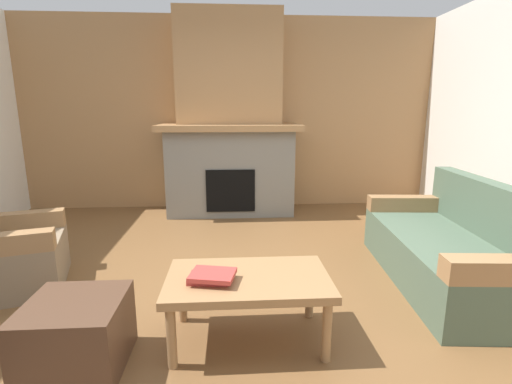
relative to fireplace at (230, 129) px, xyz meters
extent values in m
plane|color=brown|center=(0.00, -2.62, -1.16)|extent=(9.00, 9.00, 0.00)
cube|color=#A87A4C|center=(0.00, 0.38, 0.19)|extent=(6.00, 0.12, 2.70)
cube|color=gray|center=(0.00, -0.03, -0.59)|extent=(1.70, 0.70, 1.15)
cube|color=black|center=(0.00, -0.36, -0.78)|extent=(0.64, 0.08, 0.56)
cube|color=#A87A4C|center=(0.00, -0.08, 0.03)|extent=(1.90, 0.82, 0.08)
cube|color=#A87A4C|center=(0.00, 0.07, 0.80)|extent=(1.40, 0.50, 1.47)
cube|color=#4C604C|center=(1.79, -2.38, -0.96)|extent=(0.98, 1.86, 0.40)
cube|color=#4C604C|center=(2.13, -2.40, -0.54)|extent=(0.31, 1.81, 0.45)
cube|color=#997047|center=(1.86, -1.56, -0.69)|extent=(0.85, 0.23, 0.15)
cube|color=#847056|center=(-1.78, -2.24, -0.96)|extent=(0.95, 0.95, 0.40)
cube|color=#997047|center=(-1.87, -1.95, -0.69)|extent=(0.77, 0.35, 0.15)
cube|color=#997047|center=(0.11, -3.08, -0.76)|extent=(1.00, 0.60, 0.05)
cylinder|color=#997047|center=(-0.33, -3.32, -0.97)|extent=(0.06, 0.06, 0.38)
cylinder|color=#997047|center=(0.55, -3.32, -0.97)|extent=(0.06, 0.06, 0.38)
cylinder|color=#997047|center=(-0.33, -2.84, -0.97)|extent=(0.06, 0.06, 0.38)
cylinder|color=#997047|center=(0.55, -2.84, -0.97)|extent=(0.06, 0.06, 0.38)
cube|color=#4C3323|center=(-0.86, -3.28, -0.96)|extent=(0.52, 0.52, 0.40)
cube|color=#B23833|center=(-0.13, -3.12, -0.72)|extent=(0.26, 0.19, 0.03)
cube|color=#B23833|center=(-0.10, -3.14, -0.69)|extent=(0.29, 0.25, 0.03)
camera|label=1|loc=(0.02, -5.21, 0.27)|focal=26.28mm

